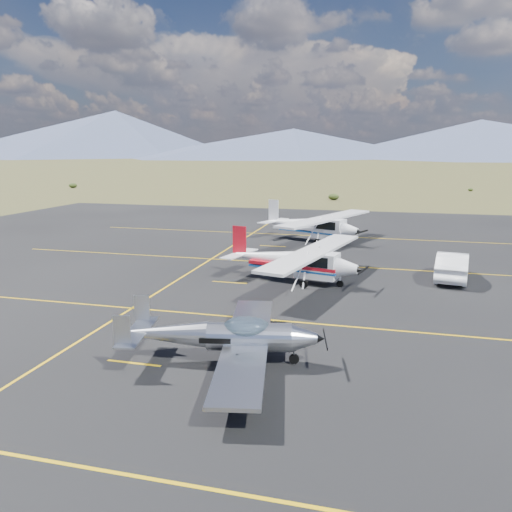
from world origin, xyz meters
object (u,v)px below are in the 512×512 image
at_px(aircraft_low_wing, 227,336).
at_px(sedan, 452,266).
at_px(aircraft_plain, 313,224).
at_px(aircraft_cessna, 294,259).

relative_size(aircraft_low_wing, sedan, 1.95).
bearing_deg(aircraft_low_wing, aircraft_plain, 80.24).
bearing_deg(aircraft_low_wing, aircraft_cessna, 77.48).
height_order(aircraft_plain, sedan, aircraft_plain).
bearing_deg(aircraft_cessna, aircraft_plain, 106.89).
height_order(aircraft_low_wing, aircraft_plain, aircraft_plain).
distance_m(aircraft_cessna, aircraft_plain, 12.68).
distance_m(aircraft_plain, sedan, 13.68).
bearing_deg(sedan, aircraft_low_wing, 66.00).
bearing_deg(aircraft_plain, aircraft_cessna, -64.48).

